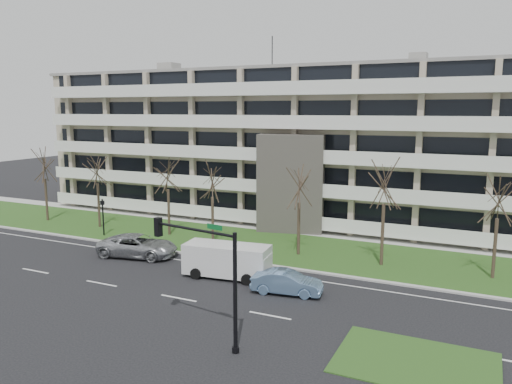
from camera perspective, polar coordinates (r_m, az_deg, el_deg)
The scene contains 19 objects.
ground at distance 31.00m, azimuth -8.83°, elevation -11.90°, with size 160.00×160.00×0.00m, color black.
grass_verge at distance 41.82m, azimuth 1.22°, elevation -6.09°, with size 90.00×10.00×0.06m, color #26531B.
curb at distance 37.48m, azimuth -1.92°, elevation -7.90°, with size 90.00×0.35×0.12m, color #B2B2AD.
sidewalk at distance 46.73m, azimuth 3.97°, elevation -4.43°, with size 90.00×2.00×0.08m, color #B2B2AD.
grass_median at distance 24.63m, azimuth 17.79°, elevation -18.07°, with size 7.00×5.00×0.06m, color #26531B.
lane_edge_line at distance 36.23m, azimuth -3.02°, elevation -8.61°, with size 90.00×0.12×0.01m, color white.
apartment_building at distance 51.92m, azimuth 6.81°, elevation 5.38°, with size 60.50×15.10×18.75m.
silver_pickup at distance 39.65m, azimuth -13.35°, elevation -5.99°, with size 2.82×6.11×1.70m, color #ADB0B5.
blue_sedan at distance 31.18m, azimuth 3.54°, elevation -10.27°, with size 1.52×4.35×1.43m, color #79A2D1.
white_van at distance 33.90m, azimuth -3.23°, elevation -7.52°, with size 6.00×2.88×2.25m.
traffic_signal at distance 23.96m, azimuth -5.69°, elevation -8.47°, with size 5.12×1.11×5.98m.
pedestrian_signal at distance 46.55m, azimuth -17.10°, elevation -2.25°, with size 0.38×0.34×3.35m.
tree_0 at distance 54.29m, azimuth -23.09°, elevation 3.16°, with size 3.86×3.86×7.72m.
tree_1 at distance 49.44m, azimuth -17.74°, elevation 2.85°, with size 3.82×3.82×7.64m.
tree_2 at distance 44.86m, azimuth -10.07°, elevation 2.33°, with size 3.72×3.72×7.44m.
tree_3 at distance 41.64m, azimuth -5.05°, elevation 1.52°, with size 3.55×3.55×7.09m.
tree_4 at distance 38.12m, azimuth 4.97°, elevation 1.14°, with size 3.70×3.70×7.39m.
tree_5 at distance 36.42m, azimuth 14.50°, elevation 1.40°, with size 4.06×4.06×8.12m.
tree_6 at distance 36.20m, azimuth 26.02°, elevation -0.30°, with size 3.67×3.67×7.34m.
Camera 1 is at (16.37, -23.82, 11.22)m, focal length 35.00 mm.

